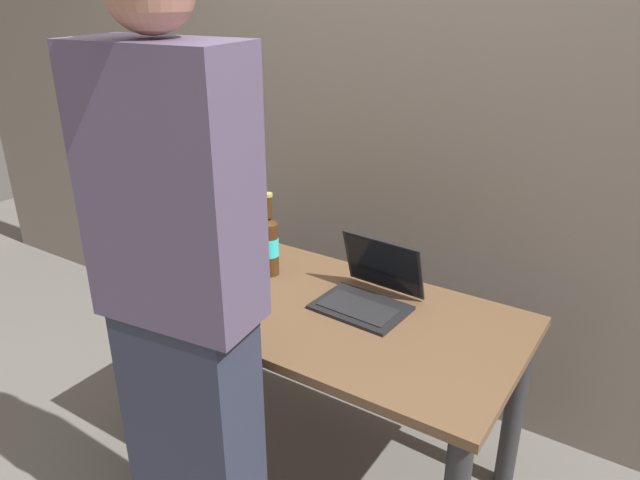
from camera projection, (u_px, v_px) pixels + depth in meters
name	position (u px, v px, depth m)	size (l,w,h in m)	color
ground_plane	(319.00, 464.00, 2.36)	(8.00, 8.00, 0.00)	slate
desk	(319.00, 335.00, 2.12)	(1.40, 0.72, 0.72)	brown
laptop	(369.00, 290.00, 2.07)	(0.32, 0.30, 0.22)	black
beer_bottle_dark	(249.00, 253.00, 2.24)	(0.07, 0.07, 0.27)	brown
beer_bottle_amber	(252.00, 237.00, 2.35)	(0.07, 0.07, 0.29)	#1E5123
beer_bottle_green	(269.00, 244.00, 2.25)	(0.07, 0.07, 0.33)	#472B14
person_figure	(182.00, 305.00, 1.58)	(0.45, 0.32, 1.88)	#2D3347
back_wall	(413.00, 106.00, 2.38)	(6.00, 0.10, 2.60)	gray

